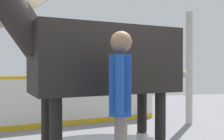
% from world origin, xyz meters
% --- Properties ---
extents(barrier_wall, '(0.93, 4.98, 1.17)m').
position_xyz_m(barrier_wall, '(2.67, 0.48, 0.54)').
color(barrier_wall, silver).
rests_on(barrier_wall, ground).
extents(roof_post_far, '(0.16, 0.16, 2.68)m').
position_xyz_m(roof_post_far, '(2.06, -2.50, 1.34)').
color(roof_post_far, '#B7B2A8').
rests_on(roof_post_far, ground).
extents(horse, '(1.26, 3.42, 2.58)m').
position_xyz_m(horse, '(0.15, 0.18, 1.45)').
color(horse, black).
rests_on(horse, ground).
extents(handler, '(0.66, 0.38, 1.75)m').
position_xyz_m(handler, '(-0.82, 0.13, 1.02)').
color(handler, '#47331E').
rests_on(handler, ground).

